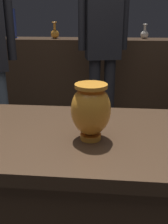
{
  "coord_description": "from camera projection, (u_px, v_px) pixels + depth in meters",
  "views": [
    {
      "loc": [
        0.12,
        -0.98,
        1.25
      ],
      "look_at": [
        0.03,
        -0.03,
        0.9
      ],
      "focal_mm": 42.19,
      "sensor_mm": 36.0,
      "label": 1
    }
  ],
  "objects": [
    {
      "name": "back_display_shelf",
      "position": [
        99.0,
        80.0,
        3.24
      ],
      "size": [
        2.6,
        0.4,
        0.99
      ],
      "color": "#422D1E",
      "rests_on": "ground_plane"
    },
    {
      "name": "visitor_center_back",
      "position": [
        103.0,
        40.0,
        2.46
      ],
      "size": [
        0.46,
        0.25,
        1.73
      ],
      "rotation": [
        0.0,
        0.0,
        3.38
      ],
      "color": "#232328",
      "rests_on": "ground_plane"
    },
    {
      "name": "shelf_vase_center",
      "position": [
        100.0,
        26.0,
        3.0
      ],
      "size": [
        0.1,
        0.1,
        0.3
      ],
      "color": "#477A38",
      "rests_on": "back_display_shelf"
    },
    {
      "name": "shelf_vase_left",
      "position": [
        55.0,
        33.0,
        3.07
      ],
      "size": [
        0.1,
        0.1,
        0.19
      ],
      "color": "orange",
      "rests_on": "back_display_shelf"
    },
    {
      "name": "display_plinth",
      "position": [
        78.0,
        210.0,
        1.22
      ],
      "size": [
        1.2,
        0.64,
        0.8
      ],
      "color": "#422D1E",
      "rests_on": "ground_plane"
    },
    {
      "name": "shelf_vase_right",
      "position": [
        144.0,
        34.0,
        3.04
      ],
      "size": [
        0.09,
        0.09,
        0.16
      ],
      "color": "silver",
      "rests_on": "back_display_shelf"
    },
    {
      "name": "vase_centerpiece",
      "position": [
        91.0,
        110.0,
        0.98
      ],
      "size": [
        0.15,
        0.15,
        0.22
      ],
      "color": "orange",
      "rests_on": "display_plinth"
    },
    {
      "name": "shelf_vase_far_left",
      "position": [
        13.0,
        24.0,
        3.14
      ],
      "size": [
        0.1,
        0.1,
        0.33
      ],
      "color": "#2D429E",
      "rests_on": "back_display_shelf"
    }
  ]
}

